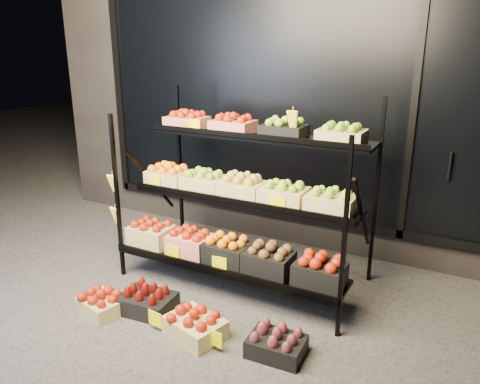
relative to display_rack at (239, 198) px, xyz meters
The scene contains 9 objects.
ground 0.99m from the display_rack, 88.19° to the right, with size 24.00×24.00×0.00m, color #514F4C.
building 2.21m from the display_rack, 89.45° to the left, with size 6.00×2.08×3.50m.
display_rack is the anchor object (origin of this frame).
tag_floor_a 1.25m from the display_rack, 100.40° to the right, with size 0.13×0.01×0.12m, color #FFF900.
tag_floor_b 1.28m from the display_rack, 71.60° to the right, with size 0.13×0.01×0.12m, color #FFF900.
floor_crate_left 1.42m from the display_rack, 126.01° to the right, with size 0.41×0.34×0.19m.
floor_crate_midleft 1.14m from the display_rack, 116.31° to the right, with size 0.45×0.35×0.21m.
floor_crate_midright 1.15m from the display_rack, 82.76° to the right, with size 0.48×0.41×0.21m.
floor_crate_right 1.31m from the display_rack, 48.74° to the right, with size 0.39×0.30×0.20m.
Camera 1 is at (1.78, -2.78, 2.07)m, focal length 35.00 mm.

